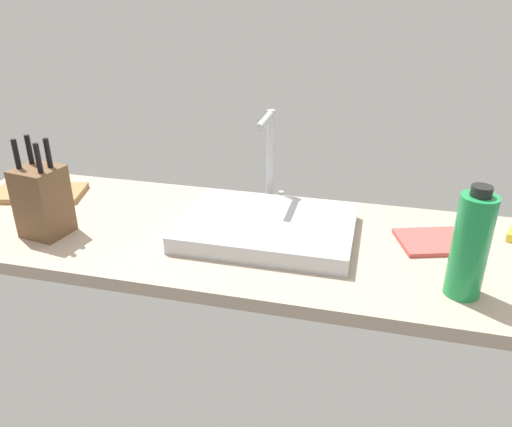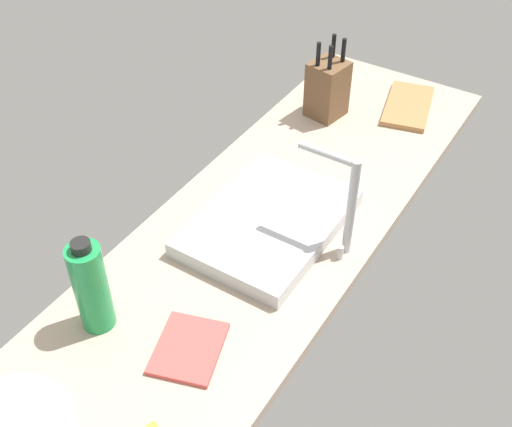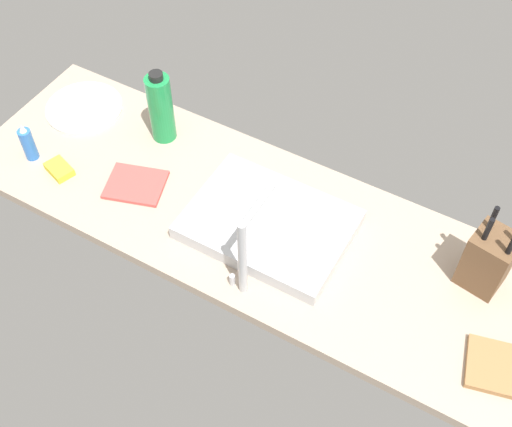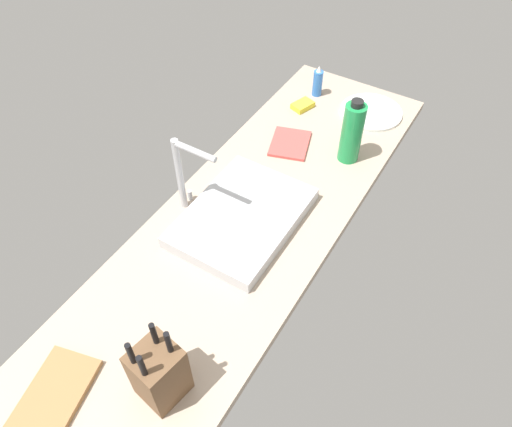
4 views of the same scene
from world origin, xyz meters
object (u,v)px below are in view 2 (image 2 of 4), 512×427
(sink_basin, at_px, (269,222))
(knife_block, at_px, (327,88))
(water_bottle, at_px, (91,287))
(cutting_board, at_px, (408,106))
(dish_towel, at_px, (189,348))
(faucet, at_px, (345,197))

(sink_basin, bearing_deg, knife_block, -167.04)
(sink_basin, relative_size, water_bottle, 1.79)
(sink_basin, relative_size, cutting_board, 1.67)
(water_bottle, xyz_separation_m, dish_towel, (-0.05, 0.23, -0.12))
(faucet, bearing_deg, sink_basin, -79.12)
(sink_basin, relative_size, knife_block, 1.73)
(dish_towel, bearing_deg, cutting_board, 178.61)
(knife_block, height_order, water_bottle, knife_block)
(sink_basin, bearing_deg, faucet, 100.88)
(faucet, xyz_separation_m, water_bottle, (0.52, -0.36, -0.05))
(sink_basin, xyz_separation_m, dish_towel, (0.44, 0.06, -0.02))
(sink_basin, bearing_deg, dish_towel, 7.39)
(sink_basin, distance_m, water_bottle, 0.52)
(faucet, distance_m, dish_towel, 0.52)
(sink_basin, height_order, faucet, faucet)
(faucet, xyz_separation_m, knife_block, (-0.55, -0.33, -0.08))
(cutting_board, relative_size, dish_towel, 1.58)
(cutting_board, xyz_separation_m, dish_towel, (1.21, -0.03, -0.00))
(sink_basin, xyz_separation_m, knife_block, (-0.59, -0.14, 0.08))
(sink_basin, height_order, dish_towel, sink_basin)
(water_bottle, bearing_deg, faucet, 145.23)
(faucet, xyz_separation_m, dish_towel, (0.48, -0.14, -0.17))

